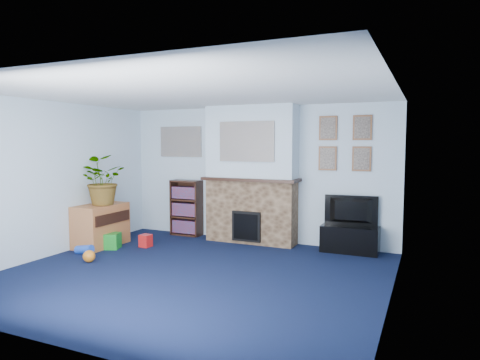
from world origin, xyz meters
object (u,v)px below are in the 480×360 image
at_px(television, 351,211).
at_px(bookshelf, 187,209).
at_px(tv_stand, 350,239).
at_px(sideboard, 101,226).

distance_m(television, bookshelf, 3.09).
distance_m(tv_stand, sideboard, 4.17).
bearing_deg(bookshelf, television, -1.05).
bearing_deg(tv_stand, sideboard, -162.14).
distance_m(television, sideboard, 4.18).
bearing_deg(television, sideboard, 12.87).
relative_size(television, bookshelf, 0.80).
height_order(television, sideboard, television).
xyz_separation_m(tv_stand, television, (0.00, 0.02, 0.44)).
bearing_deg(television, tv_stand, 84.75).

